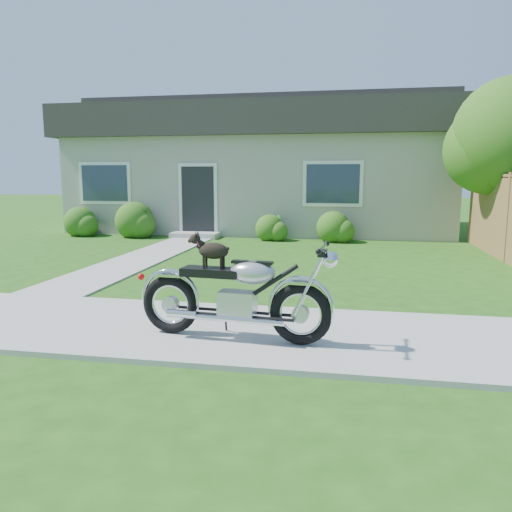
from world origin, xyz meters
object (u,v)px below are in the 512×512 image
at_px(fence, 509,218).
at_px(potted_plant_left, 141,224).
at_px(motorcycle_with_dog, 237,294).
at_px(potted_plant_right, 275,227).
at_px(house, 264,166).

xyz_separation_m(fence, potted_plant_left, (-9.46, 2.80, -0.54)).
bearing_deg(fence, motorcycle_with_dog, -126.24).
bearing_deg(fence, potted_plant_left, 163.51).
height_order(fence, potted_plant_right, fence).
distance_m(fence, potted_plant_left, 9.88).
distance_m(fence, motorcycle_with_dog, 7.59).
distance_m(fence, potted_plant_right, 6.10).
relative_size(house, fence, 1.90).
distance_m(house, motorcycle_with_dog, 12.59).
height_order(fence, potted_plant_left, fence).
xyz_separation_m(fence, potted_plant_right, (-5.39, 2.80, -0.58)).
bearing_deg(potted_plant_left, motorcycle_with_dog, -60.80).
bearing_deg(motorcycle_with_dog, potted_plant_right, 100.87).
relative_size(potted_plant_left, potted_plant_right, 1.11).
bearing_deg(potted_plant_right, motorcycle_with_dog, -84.17).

